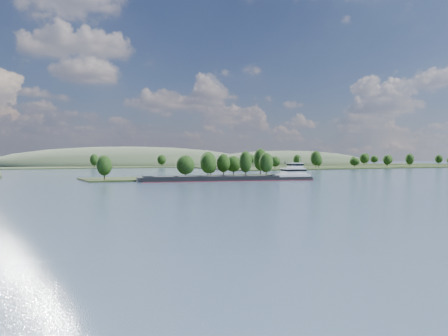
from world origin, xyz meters
TOP-DOWN VIEW (x-y plane):
  - ground at (0.00, 120.00)m, footprint 1800.00×1800.00m
  - tree_island at (7.68, 179.59)m, footprint 100.00×30.96m
  - right_bank at (231.21, 299.61)m, footprint 320.00×90.00m
  - back_shoreline at (9.22, 399.69)m, footprint 900.00×60.00m
  - hill_east at (260.00, 470.00)m, footprint 260.00×140.00m
  - hill_west at (60.00, 500.00)m, footprint 320.00×160.00m
  - cargo_barge at (9.30, 152.22)m, footprint 74.49×24.65m

SIDE VIEW (x-z plane):
  - ground at x=0.00m, z-range 0.00..0.00m
  - hill_east at x=260.00m, z-range -18.00..18.00m
  - hill_west at x=60.00m, z-range -22.00..22.00m
  - back_shoreline at x=9.22m, z-range -6.85..8.22m
  - right_bank at x=231.21m, z-range -6.72..8.75m
  - cargo_barge at x=9.30m, z-range -3.76..6.29m
  - tree_island at x=7.68m, z-range -3.51..11.41m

